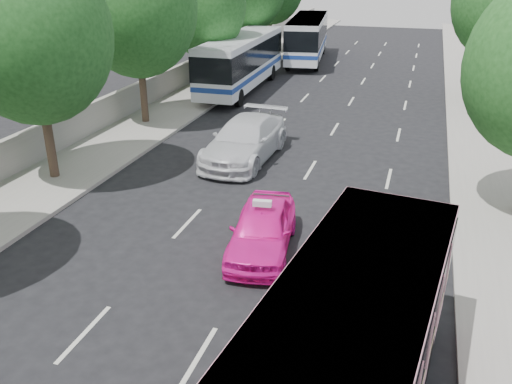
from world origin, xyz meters
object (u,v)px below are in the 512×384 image
at_px(pink_bus, 333,383).
at_px(tour_coach_rear, 308,35).
at_px(pink_taxi, 262,229).
at_px(white_pickup, 245,140).
at_px(tour_coach_front, 242,58).

relative_size(pink_bus, tour_coach_rear, 0.86).
xyz_separation_m(pink_taxi, white_pickup, (-3.00, 7.46, 0.13)).
relative_size(tour_coach_front, tour_coach_rear, 0.97).
distance_m(white_pickup, tour_coach_rear, 24.17).
height_order(pink_bus, tour_coach_rear, tour_coach_rear).
relative_size(pink_taxi, white_pickup, 0.72).
xyz_separation_m(white_pickup, tour_coach_front, (-4.30, 12.31, 1.20)).
distance_m(pink_taxi, tour_coach_front, 21.12).
bearing_deg(pink_bus, pink_taxi, 122.11).
distance_m(white_pickup, tour_coach_front, 13.10).
height_order(tour_coach_front, tour_coach_rear, tour_coach_rear).
distance_m(tour_coach_front, tour_coach_rear, 11.83).
xyz_separation_m(tour_coach_front, tour_coach_rear, (1.80, 11.69, 0.04)).
bearing_deg(tour_coach_front, white_pickup, -72.08).
bearing_deg(white_pickup, tour_coach_front, 111.52).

